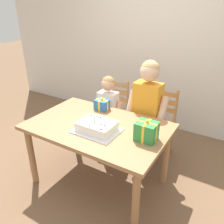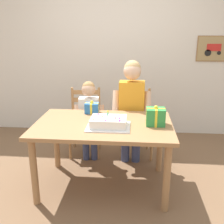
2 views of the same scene
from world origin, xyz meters
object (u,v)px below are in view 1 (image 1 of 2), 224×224
(child_older, at_px, (147,105))
(chair_right, at_px, (157,124))
(chair_left, at_px, (111,112))
(child_younger, at_px, (108,107))
(dining_table, at_px, (98,133))
(gift_box_beside_cake, at_px, (102,105))
(birthday_cake, at_px, (97,127))
(gift_box_red_large, at_px, (146,131))

(child_older, bearing_deg, chair_right, 74.66)
(chair_left, distance_m, child_younger, 0.32)
(dining_table, relative_size, gift_box_beside_cake, 8.83)
(child_older, height_order, child_younger, child_older)
(dining_table, distance_m, gift_box_beside_cake, 0.42)
(chair_right, bearing_deg, dining_table, -112.48)
(birthday_cake, xyz_separation_m, gift_box_beside_cake, (-0.24, 0.46, 0.01))
(gift_box_red_large, height_order, chair_right, gift_box_red_large)
(gift_box_beside_cake, bearing_deg, dining_table, -63.04)
(birthday_cake, relative_size, gift_box_red_large, 2.06)
(gift_box_red_large, bearing_deg, gift_box_beside_cake, 154.20)
(child_younger, bearing_deg, gift_box_beside_cake, -72.91)
(chair_right, distance_m, child_younger, 0.69)
(dining_table, height_order, birthday_cake, birthday_cake)
(dining_table, bearing_deg, birthday_cake, -58.74)
(dining_table, distance_m, child_older, 0.70)
(gift_box_beside_cake, distance_m, child_younger, 0.32)
(chair_left, bearing_deg, child_younger, -66.90)
(birthday_cake, height_order, gift_box_beside_cake, birthday_cake)
(dining_table, relative_size, chair_right, 1.59)
(birthday_cake, bearing_deg, gift_box_beside_cake, 118.03)
(dining_table, relative_size, gift_box_red_large, 6.83)
(birthday_cake, bearing_deg, child_younger, 114.19)
(child_older, bearing_deg, chair_left, 159.91)
(birthday_cake, relative_size, child_younger, 0.41)
(gift_box_red_large, bearing_deg, child_older, 112.56)
(birthday_cake, relative_size, chair_right, 0.48)
(gift_box_red_large, bearing_deg, chair_right, 102.62)
(birthday_cake, distance_m, chair_right, 1.06)
(dining_table, xyz_separation_m, child_older, (0.29, 0.62, 0.16))
(birthday_cake, bearing_deg, child_older, 73.09)
(gift_box_beside_cake, bearing_deg, birthday_cake, -61.97)
(birthday_cake, height_order, chair_right, birthday_cake)
(gift_box_beside_cake, relative_size, child_older, 0.12)
(chair_left, height_order, child_younger, child_younger)
(chair_right, bearing_deg, child_older, -105.34)
(dining_table, xyz_separation_m, chair_right, (0.35, 0.86, -0.19))
(dining_table, distance_m, child_younger, 0.67)
(dining_table, bearing_deg, gift_box_beside_cake, 116.96)
(chair_left, bearing_deg, chair_right, -0.01)
(birthday_cake, distance_m, gift_box_red_large, 0.49)
(gift_box_red_large, height_order, child_younger, child_younger)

